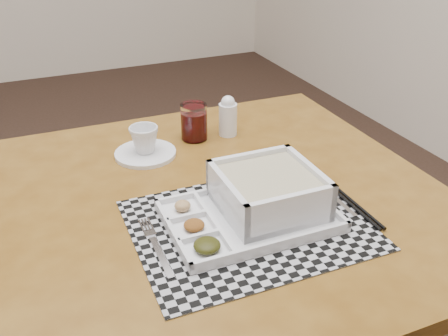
{
  "coord_description": "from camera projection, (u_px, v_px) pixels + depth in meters",
  "views": [
    {
      "loc": [
        0.46,
        -1.51,
        1.26
      ],
      "look_at": [
        0.8,
        -0.72,
        0.79
      ],
      "focal_mm": 40.0,
      "sensor_mm": 36.0,
      "label": 1
    }
  ],
  "objects": [
    {
      "name": "dining_table",
      "position": [
        223.0,
        220.0,
        1.11
      ],
      "size": [
        0.95,
        0.95,
        0.7
      ],
      "color": "#5C3810",
      "rests_on": "ground"
    },
    {
      "name": "placemat",
      "position": [
        248.0,
        225.0,
        0.96
      ],
      "size": [
        0.45,
        0.36,
        0.0
      ],
      "primitive_type": "cube",
      "rotation": [
        0.0,
        0.0,
        -0.02
      ],
      "color": "#9B9BA2",
      "rests_on": "dining_table"
    },
    {
      "name": "serving_tray",
      "position": [
        262.0,
        199.0,
        0.98
      ],
      "size": [
        0.32,
        0.23,
        0.09
      ],
      "color": "silver",
      "rests_on": "placemat"
    },
    {
      "name": "fork",
      "position": [
        155.0,
        245.0,
        0.9
      ],
      "size": [
        0.02,
        0.19,
        0.0
      ],
      "color": "silver",
      "rests_on": "placemat"
    },
    {
      "name": "spoon",
      "position": [
        319.0,
        183.0,
        1.09
      ],
      "size": [
        0.04,
        0.18,
        0.01
      ],
      "color": "silver",
      "rests_on": "placemat"
    },
    {
      "name": "chopsticks",
      "position": [
        346.0,
        198.0,
        1.04
      ],
      "size": [
        0.02,
        0.24,
        0.01
      ],
      "color": "black",
      "rests_on": "placemat"
    },
    {
      "name": "saucer",
      "position": [
        145.0,
        153.0,
        1.22
      ],
      "size": [
        0.15,
        0.15,
        0.01
      ],
      "primitive_type": "cylinder",
      "color": "silver",
      "rests_on": "dining_table"
    },
    {
      "name": "cup",
      "position": [
        144.0,
        140.0,
        1.2
      ],
      "size": [
        0.09,
        0.09,
        0.07
      ],
      "primitive_type": "imported",
      "rotation": [
        0.0,
        0.0,
        0.29
      ],
      "color": "silver",
      "rests_on": "saucer"
    },
    {
      "name": "juice_glass",
      "position": [
        194.0,
        123.0,
        1.29
      ],
      "size": [
        0.07,
        0.07,
        0.1
      ],
      "color": "white",
      "rests_on": "dining_table"
    },
    {
      "name": "creamer_bottle",
      "position": [
        228.0,
        116.0,
        1.3
      ],
      "size": [
        0.05,
        0.05,
        0.11
      ],
      "color": "silver",
      "rests_on": "dining_table"
    }
  ]
}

